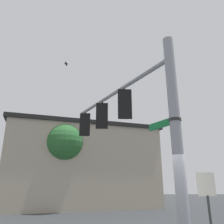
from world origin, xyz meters
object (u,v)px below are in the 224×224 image
traffic_light_nearest_pole (124,105)px  historical_marker (207,195)px  traffic_light_mid_inner (102,117)px  traffic_light_mid_outer (85,125)px  bird_flying (66,64)px  street_name_sign (169,122)px

traffic_light_nearest_pole → historical_marker: 4.27m
traffic_light_nearest_pole → traffic_light_mid_inner: same height
traffic_light_mid_outer → bird_flying: (-1.20, -0.14, 3.57)m
traffic_light_nearest_pole → street_name_sign: 2.58m
traffic_light_mid_inner → bird_flying: bearing=145.8°
traffic_light_nearest_pole → bird_flying: bearing=135.1°
traffic_light_mid_inner → street_name_sign: 4.27m
traffic_light_mid_outer → bird_flying: bird_flying is taller
historical_marker → traffic_light_mid_outer: bearing=141.0°
traffic_light_nearest_pole → historical_marker: (2.66, -0.47, -3.31)m
traffic_light_nearest_pole → bird_flying: 5.56m
traffic_light_nearest_pole → historical_marker: size_ratio=0.62×
traffic_light_nearest_pole → street_name_sign: bearing=-60.2°
street_name_sign → historical_marker: street_name_sign is taller
historical_marker → street_name_sign: bearing=-135.6°
traffic_light_nearest_pole → bird_flying: bird_flying is taller
traffic_light_mid_inner → street_name_sign: size_ratio=1.15×
historical_marker → traffic_light_mid_inner: bearing=150.1°
street_name_sign → historical_marker: bearing=44.4°
traffic_light_nearest_pole → traffic_light_mid_outer: bearing=120.0°
traffic_light_mid_outer → bird_flying: size_ratio=3.71×
bird_flying → historical_marker: (5.68, -3.49, -6.87)m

